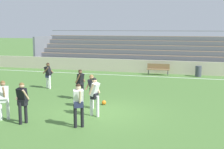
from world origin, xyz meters
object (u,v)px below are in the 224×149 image
(player_dark_overlapping, at_px, (92,88))
(soccer_ball, at_px, (104,103))
(player_dark_wide_right, at_px, (48,73))
(player_white_pressing_high, at_px, (78,101))
(player_white_trailing_run, at_px, (94,93))
(bleacher_stand, at_px, (161,52))
(player_dark_on_ball, at_px, (80,82))
(bench_far_right, at_px, (158,68))
(trash_bin, at_px, (198,71))
(player_white_deep_cover, at_px, (3,97))
(player_dark_wide_left, at_px, (22,99))

(player_dark_overlapping, xyz_separation_m, soccer_ball, (0.38, 0.73, -0.85))
(player_dark_wide_right, height_order, player_white_pressing_high, player_white_pressing_high)
(player_white_trailing_run, xyz_separation_m, player_dark_wide_right, (-4.76, 4.89, -0.05))
(bleacher_stand, height_order, player_dark_on_ball, bleacher_stand)
(bench_far_right, distance_m, soccer_ball, 10.35)
(trash_bin, xyz_separation_m, player_dark_overlapping, (-4.95, -10.96, 0.54))
(trash_bin, relative_size, soccer_ball, 3.83)
(bench_far_right, bearing_deg, player_dark_overlapping, -99.40)
(player_dark_wide_right, bearing_deg, player_white_pressing_high, -54.20)
(player_dark_overlapping, height_order, player_dark_wide_right, player_dark_wide_right)
(bench_far_right, height_order, player_white_deep_cover, player_white_deep_cover)
(player_dark_wide_left, bearing_deg, player_dark_overlapping, 58.17)
(bleacher_stand, distance_m, player_dark_wide_right, 12.50)
(player_dark_overlapping, bearing_deg, trash_bin, 65.71)
(bench_far_right, height_order, player_dark_wide_right, player_dark_wide_right)
(player_dark_on_ball, xyz_separation_m, player_white_pressing_high, (1.61, -4.24, 0.07))
(bench_far_right, height_order, player_white_trailing_run, player_white_trailing_run)
(bench_far_right, distance_m, player_dark_wide_left, 14.44)
(bleacher_stand, xyz_separation_m, soccer_ball, (-1.21, -13.98, -1.45))
(trash_bin, xyz_separation_m, player_dark_on_ball, (-6.09, -9.53, 0.54))
(player_white_deep_cover, relative_size, player_dark_wide_right, 1.02)
(player_dark_overlapping, bearing_deg, player_white_pressing_high, -80.62)
(player_dark_on_ball, distance_m, player_white_trailing_run, 3.17)
(bench_far_right, distance_m, player_white_deep_cover, 14.51)
(player_white_pressing_high, bearing_deg, player_dark_wide_left, -175.42)
(bench_far_right, bearing_deg, soccer_ball, -97.97)
(soccer_ball, bearing_deg, player_white_trailing_run, -84.63)
(player_white_trailing_run, bearing_deg, player_white_deep_cover, -156.59)
(player_dark_on_ball, bearing_deg, player_white_trailing_run, -57.25)
(player_dark_overlapping, xyz_separation_m, player_dark_wide_left, (-1.86, -2.99, 0.04))
(bench_far_right, distance_m, player_white_pressing_high, 13.85)
(trash_bin, relative_size, player_dark_on_ball, 0.52)
(player_dark_on_ball, relative_size, player_white_pressing_high, 0.94)
(player_dark_on_ball, relative_size, player_white_trailing_run, 0.95)
(bleacher_stand, distance_m, player_dark_overlapping, 14.81)
(player_dark_wide_left, xyz_separation_m, soccer_ball, (2.24, 3.72, -0.89))
(player_dark_on_ball, height_order, player_white_trailing_run, player_white_trailing_run)
(trash_bin, bearing_deg, player_dark_wide_right, -141.36)
(trash_bin, distance_m, player_dark_overlapping, 12.04)
(player_white_trailing_run, xyz_separation_m, player_white_pressing_high, (-0.10, -1.57, 0.01))
(player_dark_overlapping, height_order, player_white_deep_cover, player_white_deep_cover)
(player_white_trailing_run, bearing_deg, bench_far_right, 84.16)
(player_dark_wide_left, height_order, soccer_ball, player_dark_wide_left)
(player_dark_on_ball, bearing_deg, bench_far_right, 72.74)
(player_white_deep_cover, bearing_deg, soccer_ball, 46.56)
(player_dark_overlapping, bearing_deg, soccer_ball, 62.37)
(player_dark_on_ball, relative_size, soccer_ball, 7.39)
(player_white_deep_cover, distance_m, player_dark_wide_left, 1.08)
(player_dark_on_ball, relative_size, player_dark_wide_right, 0.99)
(bench_far_right, distance_m, player_dark_wide_right, 9.48)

